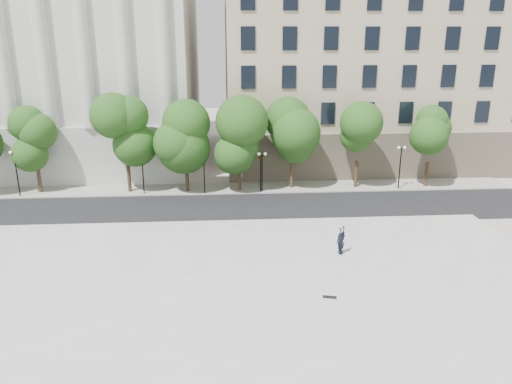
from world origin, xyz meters
TOP-DOWN VIEW (x-y plane):
  - ground at (0.00, 0.00)m, footprint 160.00×160.00m
  - plaza at (0.00, 3.00)m, footprint 44.00×22.00m
  - street at (0.00, 18.00)m, footprint 60.00×8.00m
  - far_sidewalk at (0.00, 24.00)m, footprint 60.00×4.00m
  - building_west at (-17.00, 38.57)m, footprint 31.50×27.65m
  - building_east at (20.00, 38.91)m, footprint 36.00×26.15m
  - traffic_light_west at (-0.42, 22.30)m, footprint 0.95×1.84m
  - traffic_light_east at (4.95, 22.30)m, footprint 0.38×1.75m
  - person_lying at (9.29, 7.08)m, footprint 1.68×2.03m
  - skateboard at (7.35, 1.31)m, footprint 0.81×0.37m
  - street_trees at (-1.53, 23.40)m, footprint 46.43×4.71m
  - lamp_posts at (-0.11, 22.60)m, footprint 37.38×0.28m

SIDE VIEW (x-z plane):
  - ground at x=0.00m, z-range 0.00..0.00m
  - street at x=0.00m, z-range 0.00..0.02m
  - far_sidewalk at x=0.00m, z-range 0.00..0.12m
  - plaza at x=0.00m, z-range 0.00..0.45m
  - skateboard at x=7.35m, z-range 0.45..0.53m
  - person_lying at x=9.29m, z-range 0.45..0.98m
  - lamp_posts at x=-0.11m, z-range 0.68..5.15m
  - traffic_light_east at x=4.95m, z-range 1.60..5.81m
  - traffic_light_west at x=-0.42m, z-range 1.61..5.85m
  - street_trees at x=-1.53m, z-range 1.25..9.26m
  - building_east at x=20.00m, z-range -0.36..22.64m
  - building_west at x=-17.00m, z-range 0.09..25.69m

